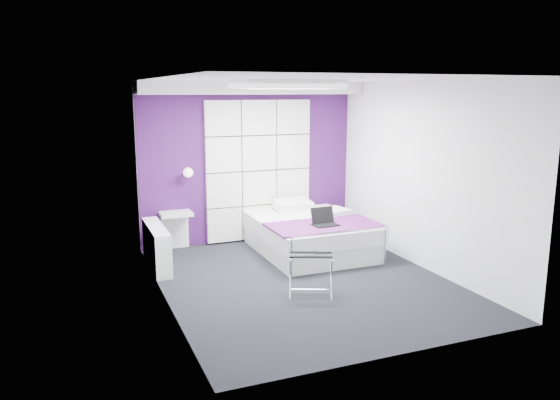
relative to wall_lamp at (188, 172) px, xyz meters
name	(u,v)px	position (x,y,z in m)	size (l,w,h in m)	color
floor	(304,281)	(1.05, -2.06, -1.22)	(4.40, 4.40, 0.00)	black
ceiling	(306,79)	(1.05, -2.06, 1.38)	(4.40, 4.40, 0.00)	white
wall_back	(249,163)	(1.05, 0.14, 0.08)	(3.60, 3.60, 0.00)	silver
wall_left	(162,193)	(-0.75, -2.06, 0.08)	(4.40, 4.40, 0.00)	silver
wall_right	(422,175)	(2.85, -2.06, 0.08)	(4.40, 4.40, 0.00)	silver
accent_wall	(249,163)	(1.05, 0.13, 0.08)	(3.58, 0.02, 2.58)	#3C114B
soffit	(253,88)	(1.05, -0.11, 1.28)	(3.58, 0.50, 0.20)	white
headboard	(259,171)	(1.20, 0.08, -0.05)	(1.80, 0.08, 2.30)	white
skylight	(287,84)	(1.05, -1.46, 1.33)	(1.36, 0.86, 0.12)	white
wall_lamp	(188,172)	(0.00, 0.00, 0.00)	(0.15, 0.15, 0.15)	white
radiator	(157,247)	(-0.64, -0.76, -0.92)	(0.22, 1.20, 0.60)	white
bed	(310,234)	(1.68, -0.89, -0.93)	(1.61, 1.95, 0.69)	white
nightstand	(176,214)	(-0.21, -0.04, -0.63)	(0.48, 0.37, 0.05)	white
luggage_rack	(311,274)	(0.93, -2.52, -0.97)	(0.52, 0.38, 0.51)	silver
laptop	(324,221)	(1.67, -1.39, -0.61)	(0.36, 0.26, 0.26)	black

